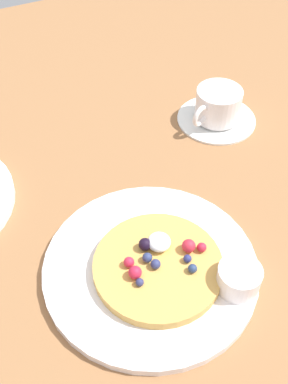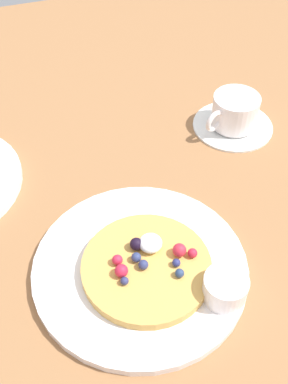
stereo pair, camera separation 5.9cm
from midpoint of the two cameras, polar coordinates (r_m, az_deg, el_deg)
The scene contains 6 objects.
ground_plane at distance 67.40cm, azimuth -6.81°, elevation -6.26°, with size 190.68×146.87×3.00cm, color #94643D.
pancake_plate at distance 62.00cm, azimuth -1.94°, elevation -9.25°, with size 27.83×27.83×1.27cm, color white.
pancake_with_berries at distance 60.40cm, azimuth -1.08°, elevation -8.95°, with size 16.54×16.54×3.22cm.
syrup_ramekin at distance 58.95cm, azimuth 8.55°, elevation -10.35°, with size 5.42×5.42×3.36cm.
coffee_saucer at distance 84.26cm, azimuth 6.73°, elevation 8.73°, with size 13.70×13.70×0.75cm, color white.
coffee_cup at distance 82.25cm, azimuth 6.86°, elevation 10.41°, with size 10.37×7.80×5.36cm.
Camera 1 is at (-12.88, -38.35, 52.20)cm, focal length 44.27 mm.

